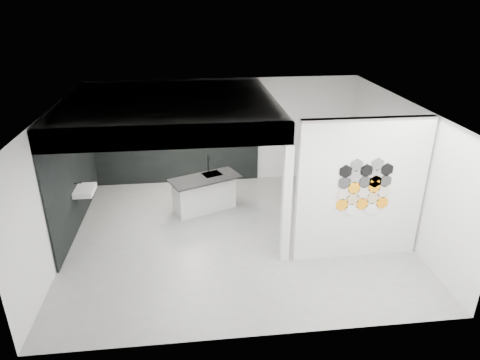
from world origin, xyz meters
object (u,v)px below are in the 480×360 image
(glass_vase, at_px, (231,133))
(utensil_cup, at_px, (151,136))
(glass_bowl, at_px, (231,133))
(bottle_dark, at_px, (163,134))
(kettle, at_px, (207,133))
(kitchen_island, at_px, (204,193))
(partition_panel, at_px, (361,190))
(wall_basin, at_px, (85,190))
(stockpot, at_px, (136,135))

(glass_vase, relative_size, utensil_cup, 1.35)
(glass_bowl, bearing_deg, bottle_dark, 180.00)
(glass_bowl, height_order, glass_vase, glass_vase)
(kettle, bearing_deg, kitchen_island, -102.83)
(glass_vase, bearing_deg, kettle, 180.00)
(partition_panel, xyz_separation_m, glass_vase, (-2.08, 3.87, -0.01))
(kitchen_island, bearing_deg, kettle, 60.76)
(kettle, distance_m, glass_vase, 0.62)
(kitchen_island, relative_size, glass_vase, 12.68)
(kitchen_island, height_order, utensil_cup, utensil_cup)
(wall_basin, distance_m, utensil_cup, 2.50)
(glass_vase, xyz_separation_m, bottle_dark, (-1.78, 0.00, 0.02))
(wall_basin, bearing_deg, stockpot, 65.51)
(partition_panel, bearing_deg, glass_bowl, 118.23)
(partition_panel, xyz_separation_m, glass_bowl, (-2.08, 3.87, -0.03))
(kettle, height_order, glass_bowl, kettle)
(glass_vase, bearing_deg, stockpot, 180.00)
(kitchen_island, xyz_separation_m, glass_bowl, (0.79, 1.62, 0.93))
(stockpot, relative_size, bottle_dark, 1.14)
(kitchen_island, relative_size, utensil_cup, 17.06)
(utensil_cup, bearing_deg, wall_basin, -122.47)
(glass_bowl, xyz_separation_m, utensil_cup, (-2.08, 0.00, -0.00))
(wall_basin, distance_m, glass_vase, 4.01)
(glass_vase, bearing_deg, glass_bowl, 0.00)
(wall_basin, height_order, kettle, kettle)
(wall_basin, bearing_deg, glass_bowl, 31.35)
(kettle, xyz_separation_m, glass_bowl, (0.62, 0.00, -0.03))
(wall_basin, bearing_deg, kitchen_island, 9.71)
(kettle, xyz_separation_m, bottle_dark, (-1.16, 0.00, 0.00))
(stockpot, height_order, glass_vase, stockpot)
(partition_panel, bearing_deg, glass_vase, 118.23)
(bottle_dark, bearing_deg, kitchen_island, -58.65)
(glass_bowl, height_order, bottle_dark, bottle_dark)
(partition_panel, height_order, glass_vase, partition_panel)
(glass_bowl, bearing_deg, kettle, 180.00)
(bottle_dark, xyz_separation_m, utensil_cup, (-0.30, 0.00, -0.04))
(kettle, bearing_deg, stockpot, 173.09)
(partition_panel, bearing_deg, kitchen_island, 141.94)
(wall_basin, bearing_deg, utensil_cup, 57.53)
(glass_bowl, bearing_deg, glass_vase, 0.00)
(wall_basin, distance_m, glass_bowl, 4.00)
(glass_vase, height_order, utensil_cup, glass_vase)
(partition_panel, distance_m, bottle_dark, 5.46)
(bottle_dark, distance_m, utensil_cup, 0.30)
(stockpot, relative_size, kettle, 1.01)
(wall_basin, height_order, bottle_dark, bottle_dark)
(kitchen_island, height_order, glass_bowl, glass_bowl)
(partition_panel, relative_size, kettle, 13.71)
(kettle, bearing_deg, glass_bowl, -6.91)
(kitchen_island, relative_size, bottle_dark, 9.82)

